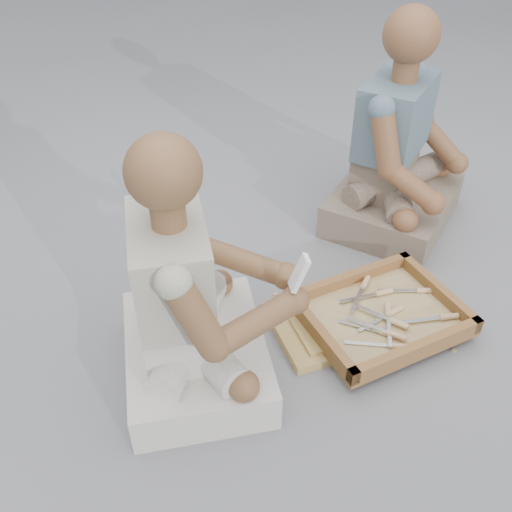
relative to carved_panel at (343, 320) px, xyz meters
name	(u,v)px	position (x,y,z in m)	size (l,w,h in m)	color
ground	(312,347)	(-0.17, -0.06, -0.02)	(60.00, 60.00, 0.00)	gray
carved_panel	(343,320)	(0.00, 0.00, 0.00)	(0.53, 0.35, 0.04)	olive
tool_tray	(381,315)	(0.11, -0.07, 0.04)	(0.58, 0.47, 0.07)	brown
chisel_0	(391,313)	(0.15, -0.08, 0.05)	(0.22, 0.06, 0.02)	silver
chisel_1	(388,314)	(0.13, -0.09, 0.06)	(0.13, 0.20, 0.02)	silver
chisel_2	(394,321)	(0.13, -0.13, 0.06)	(0.13, 0.20, 0.02)	silver
chisel_3	(443,317)	(0.31, -0.18, 0.05)	(0.22, 0.07, 0.02)	silver
chisel_4	(420,291)	(0.32, -0.02, 0.05)	(0.21, 0.10, 0.02)	silver
chisel_5	(383,332)	(0.07, -0.16, 0.05)	(0.17, 0.17, 0.02)	silver
chisel_6	(391,333)	(0.08, -0.18, 0.06)	(0.15, 0.19, 0.02)	silver
chisel_7	(391,346)	(0.06, -0.22, 0.05)	(0.20, 0.13, 0.02)	silver
chisel_8	(364,286)	(0.13, 0.08, 0.06)	(0.18, 0.16, 0.02)	silver
chisel_9	(379,293)	(0.17, 0.02, 0.05)	(0.22, 0.04, 0.02)	silver
wood_chip_0	(349,335)	(-0.01, -0.07, -0.02)	(0.02, 0.01, 0.00)	tan
wood_chip_1	(386,291)	(0.25, 0.08, -0.02)	(0.02, 0.01, 0.00)	tan
wood_chip_2	(303,321)	(-0.14, 0.07, -0.02)	(0.02, 0.01, 0.00)	tan
wood_chip_3	(454,351)	(0.30, -0.29, -0.02)	(0.02, 0.01, 0.00)	tan
wood_chip_4	(428,299)	(0.38, -0.02, -0.02)	(0.02, 0.01, 0.00)	tan
wood_chip_5	(276,294)	(-0.17, 0.25, -0.02)	(0.02, 0.01, 0.00)	tan
wood_chip_6	(323,304)	(-0.02, 0.12, -0.02)	(0.02, 0.01, 0.00)	tan
wood_chip_7	(401,251)	(0.46, 0.28, -0.02)	(0.02, 0.01, 0.00)	tan
wood_chip_8	(363,378)	(-0.07, -0.26, -0.02)	(0.02, 0.01, 0.00)	tan
wood_chip_9	(315,293)	(-0.02, 0.19, -0.02)	(0.02, 0.01, 0.00)	tan
wood_chip_10	(378,332)	(0.10, -0.10, -0.02)	(0.02, 0.01, 0.00)	tan
wood_chip_11	(444,339)	(0.30, -0.23, -0.02)	(0.02, 0.01, 0.00)	tan
wood_chip_12	(323,300)	(-0.01, 0.14, -0.02)	(0.02, 0.01, 0.00)	tan
wood_chip_13	(285,298)	(-0.14, 0.21, -0.02)	(0.02, 0.01, 0.00)	tan
wood_chip_14	(419,294)	(0.36, 0.01, -0.02)	(0.02, 0.01, 0.00)	tan
craftsman	(190,307)	(-0.59, 0.00, 0.29)	(0.66, 0.66, 0.91)	silver
companion	(397,158)	(0.55, 0.53, 0.30)	(0.79, 0.76, 0.97)	gray
mobile_phone	(299,273)	(-0.27, -0.12, 0.42)	(0.07, 0.06, 0.12)	white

